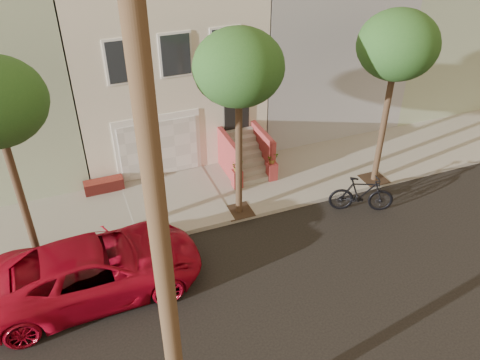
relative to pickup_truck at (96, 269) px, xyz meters
name	(u,v)px	position (x,y,z in m)	size (l,w,h in m)	color
ground	(257,302)	(3.96, -2.09, -0.81)	(90.00, 90.00, 0.00)	black
sidewalk	(199,197)	(3.96, 3.26, -0.74)	(40.00, 3.70, 0.15)	gray
house_row	(152,51)	(3.96, 9.10, 2.83)	(33.10, 11.70, 7.00)	beige
tree_mid	(239,69)	(4.96, 1.81, 4.44)	(2.70, 2.57, 6.30)	#2D2116
tree_right	(398,46)	(10.46, 1.81, 4.44)	(2.70, 2.57, 6.30)	#2D2116
pickup_truck	(96,269)	(0.00, 0.00, 0.00)	(2.70, 5.86, 1.63)	maroon
motorcycle	(362,194)	(8.99, 0.52, -0.15)	(0.63, 2.22, 1.33)	black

